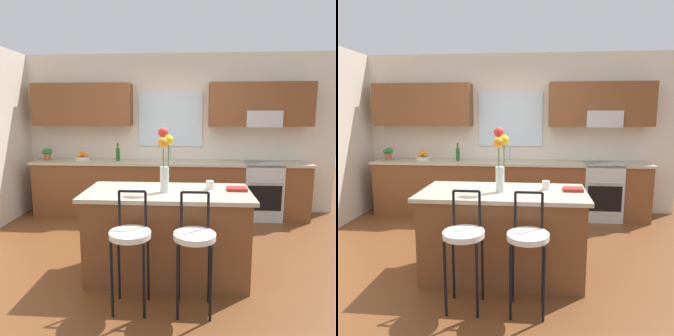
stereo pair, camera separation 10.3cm
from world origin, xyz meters
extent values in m
plane|color=brown|center=(0.00, 0.00, 0.00)|extent=(14.00, 14.00, 0.00)
cube|color=beige|center=(0.00, 2.06, 1.35)|extent=(5.60, 0.12, 2.70)
cube|color=brown|center=(-1.47, 1.83, 1.85)|extent=(1.65, 0.34, 0.70)
cube|color=brown|center=(1.47, 1.83, 1.85)|extent=(1.65, 0.34, 0.70)
cube|color=silver|center=(0.00, 1.99, 1.60)|extent=(1.09, 0.03, 0.90)
cube|color=#B7BABC|center=(1.52, 1.80, 1.62)|extent=(0.56, 0.36, 0.26)
cube|color=brown|center=(0.00, 1.70, 0.44)|extent=(4.50, 0.60, 0.88)
cube|color=#BCAD93|center=(0.00, 1.70, 0.90)|extent=(4.56, 0.64, 0.04)
cube|color=#B7BABC|center=(0.00, 1.70, 0.85)|extent=(0.54, 0.38, 0.11)
cylinder|color=#B7BABC|center=(0.00, 1.86, 1.03)|extent=(0.02, 0.02, 0.22)
cylinder|color=#B7BABC|center=(0.00, 1.80, 1.14)|extent=(0.02, 0.12, 0.02)
cube|color=#B7BABC|center=(1.52, 1.68, 0.46)|extent=(0.60, 0.60, 0.92)
cube|color=black|center=(1.52, 1.38, 0.40)|extent=(0.52, 0.02, 0.40)
cylinder|color=#B7BABC|center=(1.52, 1.35, 0.66)|extent=(0.50, 0.02, 0.02)
cube|color=brown|center=(0.12, -0.39, 0.44)|extent=(1.62, 0.74, 0.88)
cube|color=#BCAD93|center=(0.12, -0.39, 0.90)|extent=(1.70, 0.82, 0.04)
cylinder|color=black|center=(-0.29, -1.15, 0.33)|extent=(0.02, 0.02, 0.66)
cylinder|color=black|center=(-0.02, -1.15, 0.33)|extent=(0.02, 0.02, 0.66)
cylinder|color=black|center=(-0.29, -0.88, 0.33)|extent=(0.02, 0.02, 0.66)
cylinder|color=black|center=(-0.02, -0.88, 0.33)|extent=(0.02, 0.02, 0.66)
cylinder|color=silver|center=(-0.15, -1.02, 0.69)|extent=(0.36, 0.36, 0.05)
cylinder|color=black|center=(-0.27, -0.88, 0.87)|extent=(0.02, 0.02, 0.32)
cylinder|color=black|center=(-0.03, -0.88, 0.87)|extent=(0.02, 0.02, 0.32)
cylinder|color=black|center=(-0.15, -0.88, 1.03)|extent=(0.23, 0.02, 0.02)
cylinder|color=black|center=(0.26, -1.15, 0.33)|extent=(0.02, 0.02, 0.66)
cylinder|color=black|center=(0.53, -1.15, 0.33)|extent=(0.02, 0.02, 0.66)
cylinder|color=black|center=(0.26, -0.88, 0.33)|extent=(0.02, 0.02, 0.66)
cylinder|color=black|center=(0.53, -0.88, 0.33)|extent=(0.02, 0.02, 0.66)
cylinder|color=silver|center=(0.40, -1.02, 0.69)|extent=(0.36, 0.36, 0.05)
cylinder|color=black|center=(0.28, -0.88, 0.87)|extent=(0.02, 0.02, 0.32)
cylinder|color=black|center=(0.52, -0.88, 0.87)|extent=(0.02, 0.02, 0.32)
cylinder|color=black|center=(0.40, -0.88, 1.03)|extent=(0.23, 0.02, 0.02)
cylinder|color=silver|center=(0.10, -0.45, 1.05)|extent=(0.09, 0.09, 0.26)
cylinder|color=#3D722D|center=(0.14, -0.44, 1.22)|extent=(0.01, 0.01, 0.45)
sphere|color=yellow|center=(0.14, -0.44, 1.45)|extent=(0.10, 0.10, 0.10)
cylinder|color=#3D722D|center=(0.08, -0.40, 1.26)|extent=(0.01, 0.01, 0.52)
sphere|color=red|center=(0.08, -0.40, 1.52)|extent=(0.10, 0.10, 0.10)
cylinder|color=#3D722D|center=(0.09, -0.47, 1.21)|extent=(0.01, 0.01, 0.43)
sphere|color=orange|center=(0.09, -0.47, 1.42)|extent=(0.10, 0.10, 0.10)
cylinder|color=silver|center=(0.56, -0.29, 0.97)|extent=(0.08, 0.08, 0.09)
cube|color=maroon|center=(0.84, -0.32, 0.94)|extent=(0.20, 0.15, 0.03)
cylinder|color=silver|center=(-1.47, 1.70, 0.95)|extent=(0.24, 0.24, 0.06)
sphere|color=orange|center=(-1.42, 1.70, 1.01)|extent=(0.07, 0.07, 0.07)
sphere|color=orange|center=(-1.46, 1.75, 1.01)|extent=(0.07, 0.07, 0.07)
sphere|color=orange|center=(-1.52, 1.73, 1.01)|extent=(0.08, 0.08, 0.08)
sphere|color=orange|center=(-1.52, 1.67, 1.01)|extent=(0.08, 0.08, 0.08)
sphere|color=orange|center=(-1.47, 1.70, 1.04)|extent=(0.08, 0.08, 0.08)
cylinder|color=#1E5923|center=(-0.86, 1.70, 1.03)|extent=(0.06, 0.06, 0.21)
cylinder|color=#1E5923|center=(-0.86, 1.70, 1.17)|extent=(0.03, 0.03, 0.07)
cylinder|color=black|center=(-0.86, 1.70, 1.21)|extent=(0.03, 0.03, 0.02)
cylinder|color=#9E5B3D|center=(-2.08, 1.70, 0.98)|extent=(0.11, 0.11, 0.11)
sphere|color=#2D7A33|center=(-2.08, 1.70, 1.09)|extent=(0.08, 0.08, 0.08)
sphere|color=#2D7A33|center=(-2.12, 1.71, 1.06)|extent=(0.10, 0.10, 0.10)
sphere|color=#2D7A33|center=(-2.04, 1.69, 1.07)|extent=(0.10, 0.10, 0.10)
camera|label=1|loc=(0.36, -3.62, 1.70)|focal=34.70mm
camera|label=2|loc=(0.46, -3.62, 1.70)|focal=34.70mm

